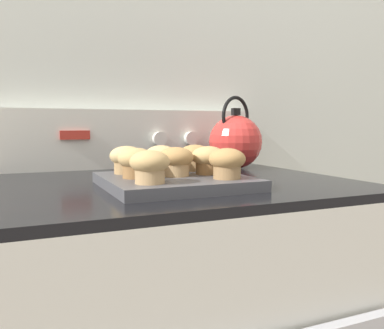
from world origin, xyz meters
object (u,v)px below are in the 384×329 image
Objects in this scene: muffin_r0_c2 at (227,162)px; muffin_r2_c2 at (195,157)px; muffin_r0_c0 at (150,166)px; muffin_r2_c1 at (161,158)px; muffin_pan at (174,181)px; muffin_r1_c2 at (208,159)px; tea_kettle at (236,141)px; muffin_r2_c0 at (127,159)px; muffin_r1_c1 at (176,161)px; muffin_r1_c0 at (136,162)px.

muffin_r0_c2 is 1.00× the size of muffin_r2_c2.
muffin_r0_c0 is 1.00× the size of muffin_r2_c1.
muffin_r2_c2 is at bearing 88.93° from muffin_r0_c2.
muffin_r1_c2 is at bearing 2.07° from muffin_pan.
muffin_r0_c0 reaches higher than muffin_pan.
tea_kettle is at bearing 57.67° from muffin_r0_c2.
muffin_pan is 0.09m from muffin_r2_c1.
muffin_r0_c0 is 0.18m from muffin_r2_c1.
tea_kettle is (0.30, 0.18, 0.03)m from muffin_r2_c1.
muffin_r2_c0 is 0.34× the size of tea_kettle.
muffin_pan is 0.09m from muffin_r1_c2.
muffin_r2_c1 is at bearing 179.81° from muffin_r2_c2.
muffin_r0_c0 is 1.00× the size of muffin_r2_c0.
muffin_pan is at bearing 142.34° from muffin_r1_c1.
muffin_r1_c2 is (0.16, 0.09, 0.00)m from muffin_r0_c0.
muffin_r2_c0 is (0.00, 0.08, 0.00)m from muffin_r1_c0.
muffin_r1_c0 is at bearing -179.90° from muffin_r1_c2.
muffin_r0_c0 is 0.51m from tea_kettle.
muffin_pan is 0.40m from tea_kettle.
muffin_r2_c1 is (-0.00, 0.08, 0.00)m from muffin_r1_c1.
muffin_r0_c0 and muffin_r0_c2 have the same top height.
muffin_r2_c1 is at bearing 63.93° from muffin_r0_c0.
muffin_r1_c1 and muffin_r1_c2 have the same top height.
muffin_r0_c2 reaches higher than muffin_pan.
muffin_r0_c0 is at bearing -179.32° from muffin_r0_c2.
muffin_r1_c0 is 1.00× the size of muffin_r1_c1.
muffin_r2_c1 is (0.08, 0.08, 0.00)m from muffin_r1_c0.
muffin_r0_c2 and muffin_r2_c1 have the same top height.
muffin_r0_c2 is at bearing -122.33° from tea_kettle.
muffin_r1_c2 is 0.11m from muffin_r2_c1.
muffin_r2_c1 is 0.34× the size of tea_kettle.
muffin_r1_c2 is at bearing -129.90° from tea_kettle.
muffin_pan is 0.12m from muffin_r0_c0.
muffin_r1_c1 is at bearing 134.40° from muffin_r0_c2.
muffin_r2_c0 and muffin_r2_c1 have the same top height.
muffin_pan is at bearing -1.84° from muffin_r1_c0.
tea_kettle is (0.21, 0.18, 0.03)m from muffin_r2_c2.
muffin_r2_c2 is at bearing 45.41° from muffin_r1_c1.
muffin_r1_c1 and muffin_r2_c1 have the same top height.
tea_kettle is at bearing 25.60° from muffin_r2_c0.
muffin_r2_c2 is 0.28m from tea_kettle.
muffin_r0_c0 is at bearing -135.66° from muffin_r1_c1.
tea_kettle reaches higher than muffin_r0_c0.
tea_kettle is (0.30, 0.26, 0.07)m from muffin_pan.
tea_kettle reaches higher than muffin_r1_c0.
muffin_r1_c1 is 0.40m from tea_kettle.
muffin_r2_c2 is at bearing -0.19° from muffin_r2_c1.
muffin_r1_c2 is at bearing -43.62° from muffin_r2_c1.
muffin_r2_c0 is (-0.08, 0.08, 0.00)m from muffin_r1_c1.
muffin_pan is 0.09m from muffin_r1_c0.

